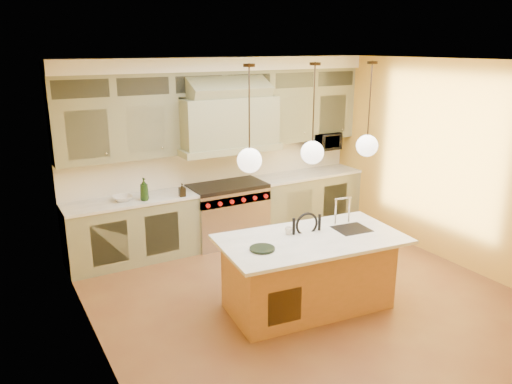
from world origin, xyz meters
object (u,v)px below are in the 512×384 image
kitchen_island (309,271)px  microwave (324,141)px  counter_stool (312,256)px  range (228,212)px

kitchen_island → microwave: 3.38m
kitchen_island → counter_stool: bearing=-28.9°
range → microwave: bearing=3.1°
range → microwave: 2.18m
counter_stool → range: bearing=94.4°
range → microwave: microwave is taller
kitchen_island → counter_stool: kitchen_island is taller
counter_stool → microwave: size_ratio=2.16×
kitchen_island → microwave: (2.05, 2.50, 0.98)m
range → kitchen_island: 2.40m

